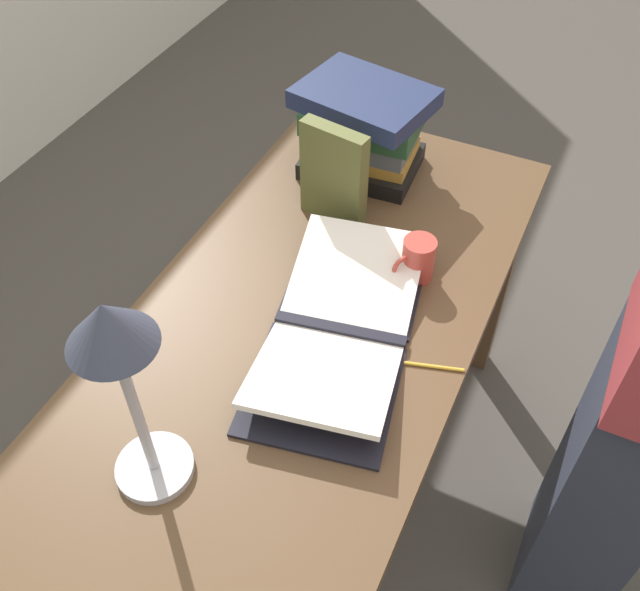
{
  "coord_description": "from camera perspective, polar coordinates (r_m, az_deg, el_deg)",
  "views": [
    {
      "loc": [
        -0.87,
        -0.44,
        1.86
      ],
      "look_at": [
        -0.02,
        -0.03,
        0.85
      ],
      "focal_mm": 40.0,
      "sensor_mm": 36.0,
      "label": 1
    }
  ],
  "objects": [
    {
      "name": "ground_plane",
      "position": [
        2.1,
        -0.66,
        -15.41
      ],
      "size": [
        12.0,
        12.0,
        0.0
      ],
      "primitive_type": "plane",
      "color": "#47423D"
    },
    {
      "name": "reading_desk",
      "position": [
        1.55,
        -0.86,
        -4.03
      ],
      "size": [
        1.42,
        0.68,
        0.77
      ],
      "color": "brown",
      "rests_on": "ground_plane"
    },
    {
      "name": "open_book",
      "position": [
        1.41,
        1.64,
        -2.51
      ],
      "size": [
        0.6,
        0.37,
        0.07
      ],
      "rotation": [
        0.0,
        0.0,
        0.18
      ],
      "color": "black",
      "rests_on": "reading_desk"
    },
    {
      "name": "book_stack_tall",
      "position": [
        1.76,
        3.48,
        13.15
      ],
      "size": [
        0.27,
        0.33,
        0.22
      ],
      "color": "black",
      "rests_on": "reading_desk"
    },
    {
      "name": "book_standing_upright",
      "position": [
        1.6,
        1.09,
        9.58
      ],
      "size": [
        0.06,
        0.16,
        0.24
      ],
      "rotation": [
        0.0,
        0.0,
        -0.16
      ],
      "color": "brown",
      "rests_on": "reading_desk"
    },
    {
      "name": "reading_lamp",
      "position": [
        1.04,
        -15.81,
        -4.93
      ],
      "size": [
        0.13,
        0.13,
        0.42
      ],
      "color": "#ADADB2",
      "rests_on": "reading_desk"
    },
    {
      "name": "coffee_mug",
      "position": [
        1.52,
        7.79,
        2.88
      ],
      "size": [
        0.09,
        0.08,
        0.1
      ],
      "rotation": [
        0.0,
        0.0,
        2.56
      ],
      "color": "#B74238",
      "rests_on": "reading_desk"
    },
    {
      "name": "pencil",
      "position": [
        1.39,
        8.2,
        -5.53
      ],
      "size": [
        0.05,
        0.15,
        0.01
      ],
      "rotation": [
        0.0,
        0.0,
        0.28
      ],
      "color": "gold",
      "rests_on": "reading_desk"
    }
  ]
}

